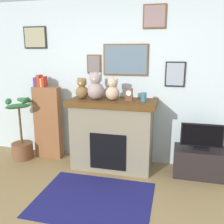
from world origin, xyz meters
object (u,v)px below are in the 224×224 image
at_px(bookshelf, 48,121).
at_px(teddy_bear_grey, 113,90).
at_px(mantel_clock, 129,95).
at_px(teddy_bear_brown, 82,89).
at_px(fireplace, 113,133).
at_px(candle_jar, 144,97).
at_px(tv_stand, 199,162).
at_px(teddy_bear_tan, 96,87).
at_px(television, 202,137).
at_px(potted_plant, 21,136).

relative_size(bookshelf, teddy_bear_grey, 4.17).
relative_size(mantel_clock, teddy_bear_brown, 0.57).
height_order(fireplace, teddy_bear_brown, teddy_bear_brown).
bearing_deg(candle_jar, tv_stand, 0.79).
bearing_deg(teddy_bear_tan, mantel_clock, -0.07).
xyz_separation_m(candle_jar, teddy_bear_tan, (-0.73, -0.00, 0.12)).
height_order(tv_stand, teddy_bear_tan, teddy_bear_tan).
relative_size(bookshelf, television, 2.42).
bearing_deg(mantel_clock, teddy_bear_tan, 179.93).
bearing_deg(mantel_clock, teddy_bear_brown, 179.95).
bearing_deg(television, bookshelf, 177.66).
distance_m(television, teddy_bear_grey, 1.46).
bearing_deg(potted_plant, tv_stand, 1.64).
relative_size(tv_stand, teddy_bear_brown, 2.28).
height_order(fireplace, bookshelf, bookshelf).
bearing_deg(bookshelf, mantel_clock, -4.54).
xyz_separation_m(television, candle_jar, (-0.85, -0.01, 0.55)).
bearing_deg(teddy_bear_grey, tv_stand, 0.53).
distance_m(television, teddy_bear_tan, 1.71).
xyz_separation_m(candle_jar, teddy_bear_grey, (-0.47, -0.00, 0.09)).
bearing_deg(mantel_clock, television, 0.61).
xyz_separation_m(bookshelf, teddy_bear_tan, (0.91, -0.11, 0.63)).
bearing_deg(candle_jar, fireplace, 177.85).
relative_size(bookshelf, mantel_clock, 7.76).
relative_size(tv_stand, television, 1.26).
bearing_deg(teddy_bear_brown, candle_jar, 0.02).
height_order(television, teddy_bear_brown, teddy_bear_brown).
height_order(tv_stand, teddy_bear_grey, teddy_bear_grey).
height_order(candle_jar, teddy_bear_brown, teddy_bear_brown).
distance_m(bookshelf, mantel_clock, 1.52).
distance_m(fireplace, mantel_clock, 0.68).
bearing_deg(candle_jar, teddy_bear_grey, -179.95).
bearing_deg(fireplace, teddy_bear_tan, -175.94).
relative_size(fireplace, teddy_bear_brown, 4.11).
bearing_deg(teddy_bear_tan, television, 0.39).
height_order(potted_plant, tv_stand, potted_plant).
xyz_separation_m(fireplace, teddy_bear_tan, (-0.26, -0.02, 0.72)).
relative_size(fireplace, teddy_bear_grey, 3.91).
relative_size(tv_stand, teddy_bear_tan, 1.77).
relative_size(candle_jar, mantel_clock, 0.74).
height_order(fireplace, tv_stand, fireplace).
bearing_deg(candle_jar, mantel_clock, -179.71).
bearing_deg(television, potted_plant, -178.38).
bearing_deg(tv_stand, mantel_clock, -179.31).
height_order(fireplace, television, fireplace).
bearing_deg(teddy_bear_tan, teddy_bear_grey, 0.02).
relative_size(bookshelf, potted_plant, 1.35).
height_order(mantel_clock, teddy_bear_tan, teddy_bear_tan).
relative_size(potted_plant, candle_jar, 7.82).
relative_size(fireplace, tv_stand, 1.81).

